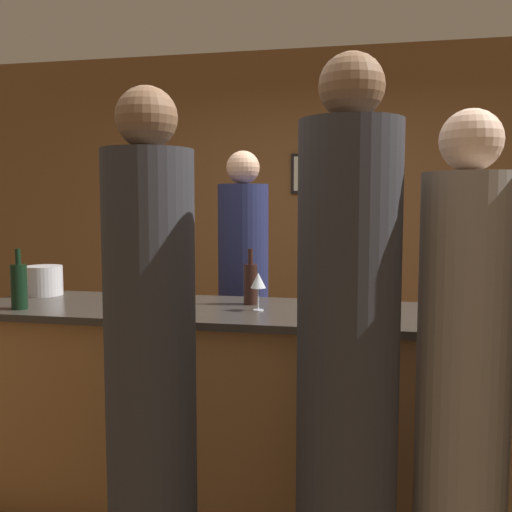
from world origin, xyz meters
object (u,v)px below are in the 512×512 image
at_px(bartender, 243,307).
at_px(guest_3, 463,393).
at_px(wine_bottle_1, 19,286).
at_px(ice_bucket, 44,280).
at_px(guest_2, 347,368).
at_px(wine_bottle_0, 250,283).
at_px(guest_0, 151,370).

bearing_deg(bartender, guest_3, 127.62).
relative_size(wine_bottle_1, ice_bucket, 1.45).
distance_m(bartender, ice_bucket, 1.17).
distance_m(guest_2, ice_bucket, 1.96).
bearing_deg(wine_bottle_1, wine_bottle_0, 18.12).
bearing_deg(wine_bottle_1, guest_0, -31.80).
bearing_deg(guest_2, guest_0, -176.87).
distance_m(guest_0, guest_2, 0.70).
xyz_separation_m(guest_3, ice_bucket, (-2.11, 0.87, 0.22)).
relative_size(guest_3, wine_bottle_0, 6.32).
relative_size(guest_0, guest_3, 1.05).
distance_m(bartender, guest_2, 1.62).
bearing_deg(ice_bucket, guest_0, -43.55).
xyz_separation_m(wine_bottle_0, ice_bucket, (-1.20, 0.06, -0.03)).
distance_m(guest_0, wine_bottle_0, 0.95).
height_order(bartender, guest_0, guest_0).
xyz_separation_m(guest_0, guest_3, (1.09, 0.10, -0.05)).
height_order(guest_0, guest_2, guest_2).
relative_size(guest_0, wine_bottle_0, 6.66).
bearing_deg(guest_0, wine_bottle_1, 148.20).
relative_size(bartender, guest_0, 0.96).
bearing_deg(guest_2, wine_bottle_1, 162.04).
bearing_deg(guest_3, ice_bucket, 157.50).
relative_size(guest_0, wine_bottle_1, 6.44).
height_order(guest_2, ice_bucket, guest_2).
relative_size(guest_2, wine_bottle_0, 6.97).
xyz_separation_m(wine_bottle_1, ice_bucket, (-0.12, 0.41, -0.03)).
height_order(guest_2, wine_bottle_1, guest_2).
relative_size(bartender, ice_bucket, 8.95).
xyz_separation_m(bartender, guest_0, (-0.00, -1.50, 0.04)).
distance_m(bartender, wine_bottle_0, 0.67).
height_order(guest_0, ice_bucket, guest_0).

